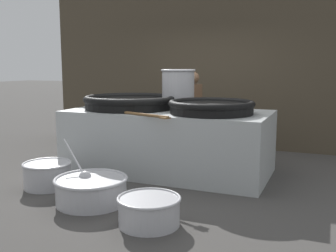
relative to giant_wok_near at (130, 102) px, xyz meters
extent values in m
plane|color=#474442|center=(0.69, -0.02, -1.08)|extent=(60.00, 60.00, 0.00)
cube|color=#4C4233|center=(0.69, 2.31, 0.53)|extent=(7.39, 0.24, 3.23)
cube|color=#B2B7B7|center=(0.69, -0.02, -0.60)|extent=(3.11, 1.50, 0.97)
cylinder|color=black|center=(0.00, 0.00, -0.03)|extent=(1.42, 1.42, 0.16)
torus|color=black|center=(0.00, 0.00, 0.04)|extent=(1.48, 1.48, 0.11)
cylinder|color=black|center=(1.41, -0.13, -0.04)|extent=(1.20, 1.20, 0.15)
torus|color=black|center=(1.41, -0.13, 0.03)|extent=(1.25, 1.25, 0.10)
cylinder|color=#B7B7BC|center=(0.68, 0.43, 0.19)|extent=(0.53, 0.53, 0.61)
torus|color=#B7B7BC|center=(0.68, 0.43, 0.50)|extent=(0.57, 0.57, 0.04)
cylinder|color=brown|center=(0.37, -0.67, -0.09)|extent=(1.40, 0.52, 0.04)
cube|color=brown|center=(1.01, -0.90, -0.10)|extent=(0.15, 0.13, 0.02)
cylinder|color=brown|center=(0.72, 0.94, -0.70)|extent=(0.12, 0.12, 0.76)
cylinder|color=brown|center=(0.74, 1.10, -0.70)|extent=(0.12, 0.12, 0.76)
cube|color=#4C663F|center=(0.73, 1.02, -0.55)|extent=(0.21, 0.25, 0.50)
cube|color=brown|center=(0.73, 1.02, -0.03)|extent=(0.21, 0.48, 0.56)
cylinder|color=brown|center=(0.61, 0.80, -0.04)|extent=(0.32, 0.13, 0.52)
cylinder|color=brown|center=(0.67, 1.26, -0.04)|extent=(0.32, 0.13, 0.52)
sphere|color=brown|center=(0.73, 1.02, 0.37)|extent=(0.22, 0.22, 0.22)
cylinder|color=#B7B7BC|center=(0.39, -1.73, -0.93)|extent=(0.85, 0.85, 0.30)
torus|color=#B7B7BC|center=(0.39, -1.73, -0.78)|extent=(0.90, 0.90, 0.04)
cylinder|color=orange|center=(0.39, -1.73, -0.86)|extent=(0.75, 0.75, 0.07)
cylinder|color=orange|center=(0.17, -1.72, -0.81)|extent=(0.06, 0.05, 0.03)
cylinder|color=orange|center=(0.56, -1.92, -0.81)|extent=(0.03, 0.05, 0.03)
cylinder|color=orange|center=(0.23, -1.90, -0.81)|extent=(0.06, 0.05, 0.03)
cylinder|color=orange|center=(0.56, -1.60, -0.80)|extent=(0.04, 0.05, 0.04)
cylinder|color=orange|center=(0.20, -1.67, -0.81)|extent=(0.05, 0.05, 0.03)
cylinder|color=orange|center=(0.31, -1.70, -0.81)|extent=(0.05, 0.05, 0.04)
cylinder|color=orange|center=(0.42, -1.72, -0.81)|extent=(0.04, 0.05, 0.03)
cylinder|color=orange|center=(0.39, -1.73, -0.81)|extent=(0.05, 0.06, 0.04)
cylinder|color=orange|center=(0.26, -1.56, -0.81)|extent=(0.04, 0.05, 0.03)
cylinder|color=orange|center=(0.38, -1.80, -0.81)|extent=(0.04, 0.06, 0.03)
cylinder|color=orange|center=(0.39, -1.87, -0.80)|extent=(0.05, 0.05, 0.04)
cylinder|color=orange|center=(0.10, -1.69, -0.80)|extent=(0.06, 0.06, 0.04)
sphere|color=#B7B7BC|center=(0.26, -1.66, -0.79)|extent=(0.15, 0.15, 0.15)
cylinder|color=#B7B7BC|center=(0.01, -1.53, -0.59)|extent=(0.52, 0.29, 0.41)
cylinder|color=#B7B7BC|center=(-0.52, -1.43, -0.91)|extent=(0.63, 0.63, 0.33)
torus|color=#B7B7BC|center=(-0.52, -1.43, -0.75)|extent=(0.66, 0.66, 0.03)
cylinder|color=tan|center=(-0.52, -1.43, -0.84)|extent=(0.56, 0.56, 0.08)
cylinder|color=#B7B7BC|center=(1.33, -2.06, -0.94)|extent=(0.64, 0.64, 0.29)
torus|color=#B7B7BC|center=(1.33, -2.06, -0.79)|extent=(0.68, 0.68, 0.03)
cylinder|color=#6B9347|center=(1.33, -2.06, -0.87)|extent=(0.57, 0.57, 0.07)
camera|label=1|loc=(3.03, -5.60, 0.58)|focal=42.00mm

